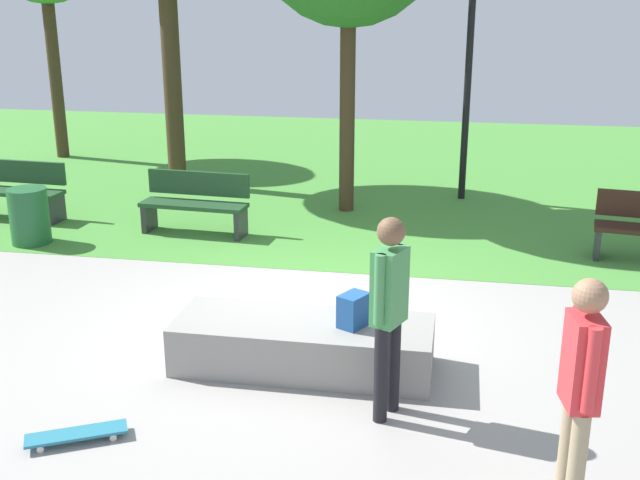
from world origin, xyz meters
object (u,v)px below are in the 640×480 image
Objects in this scene: trash_bin at (29,216)px; skater_performing_trick at (580,381)px; park_bench_center_lawn at (16,189)px; park_bench_by_oak at (195,202)px; concrete_ledge at (303,345)px; backpack_on_ledge at (353,310)px; skateboard_by_ledge at (77,434)px; lamp_post at (470,36)px; skater_watching at (389,302)px.

skater_performing_trick is at bearing -35.76° from trash_bin.
park_bench_center_lawn is 2.01× the size of trash_bin.
park_bench_by_oak is (-4.70, 5.87, -0.55)m from skater_performing_trick.
backpack_on_ledge is at bearing -1.12° from concrete_ledge.
backpack_on_ledge is at bearing 133.98° from skater_performing_trick.
park_bench_by_oak is (-0.91, 5.63, 0.42)m from skateboard_by_ledge.
trash_bin reaches higher than backpack_on_ledge.
park_bench_by_oak and park_bench_center_lawn have the same top height.
trash_bin is at bearing -157.38° from park_bench_by_oak.
skater_performing_trick is at bearing -84.74° from lamp_post.
skateboard_by_ledge is (-2.42, -0.86, -0.98)m from skater_watching.
park_bench_center_lawn is at bearing -97.45° from backpack_on_ledge.
lamp_post is at bearing 35.39° from park_bench_by_oak.
park_bench_by_oak is 5.31m from lamp_post.
park_bench_center_lawn is at bearing 141.88° from skater_watching.
backpack_on_ledge is 2.65m from skateboard_by_ledge.
skater_performing_trick is (2.25, -1.84, 0.79)m from concrete_ledge.
concrete_ledge is 4.73m from park_bench_by_oak.
trash_bin is at bearing 123.17° from skateboard_by_ledge.
concrete_ledge is 3.05× the size of trash_bin.
lamp_post is 7.50m from trash_bin.
skater_watching reaches higher than park_bench_center_lawn.
park_bench_center_lawn reaches higher than backpack_on_ledge.
skater_watching is 2.19× the size of trash_bin.
concrete_ledge is at bearing -63.02° from backpack_on_ledge.
lamp_post is 5.71× the size of trash_bin.
skater_performing_trick is 7.54m from park_bench_by_oak.
skater_performing_trick is 2.16× the size of trash_bin.
park_bench_center_lawn is (-6.01, 4.29, -0.16)m from backpack_on_ledge.
skater_performing_trick is at bearing -51.27° from park_bench_by_oak.
skater_watching is at bearing -40.21° from concrete_ledge.
park_bench_by_oak is at bearing 22.62° from trash_bin.
skater_performing_trick reaches higher than backpack_on_ledge.
lamp_post is at bearing 95.26° from skater_performing_trick.
skateboard_by_ledge is (-1.55, -1.60, -0.17)m from concrete_ledge.
concrete_ledge is at bearing 140.74° from skater_performing_trick.
skater_performing_trick is 3.92m from skateboard_by_ledge.
concrete_ledge is at bearing -102.04° from lamp_post.
park_bench_by_oak reaches higher than trash_bin.
park_bench_by_oak is at bearing 128.73° from skater_performing_trick.
skater_watching is at bearing -38.12° from park_bench_center_lawn.
park_bench_center_lawn is at bearing -160.10° from lamp_post.
skater_watching is 1.09× the size of park_bench_by_oak.
skater_performing_trick reaches higher than skateboard_by_ledge.
skater_watching is 2.75m from skateboard_by_ledge.
skateboard_by_ledge is at bearing -109.64° from lamp_post.
skater_watching is at bearing -35.01° from trash_bin.
lamp_post reaches higher than concrete_ledge.
backpack_on_ledge is 0.20× the size of park_bench_center_lawn.
skater_performing_trick reaches higher than trash_bin.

